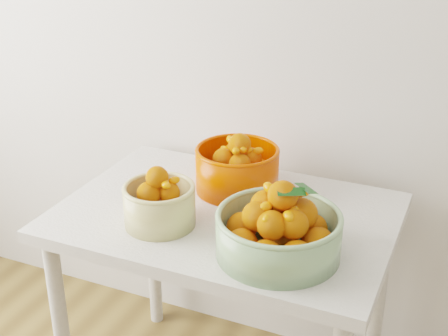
{
  "coord_description": "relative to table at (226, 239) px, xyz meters",
  "views": [
    {
      "loc": [
        0.44,
        0.08,
        1.65
      ],
      "look_at": [
        -0.21,
        1.55,
        0.92
      ],
      "focal_mm": 50.0,
      "sensor_mm": 36.0,
      "label": 1
    }
  ],
  "objects": [
    {
      "name": "table",
      "position": [
        0.0,
        0.0,
        0.0
      ],
      "size": [
        1.0,
        0.7,
        0.75
      ],
      "color": "silver",
      "rests_on": "ground"
    },
    {
      "name": "bowl_cream",
      "position": [
        -0.15,
        -0.15,
        0.16
      ],
      "size": [
        0.22,
        0.22,
        0.18
      ],
      "rotation": [
        0.0,
        0.0,
        0.07
      ],
      "color": "#CEBF7D",
      "rests_on": "table"
    },
    {
      "name": "bowl_green",
      "position": [
        0.22,
        -0.16,
        0.17
      ],
      "size": [
        0.34,
        0.34,
        0.21
      ],
      "rotation": [
        0.0,
        0.0,
        -0.01
      ],
      "color": "#8AB07D",
      "rests_on": "table"
    },
    {
      "name": "bowl_orange",
      "position": [
        -0.03,
        0.15,
        0.17
      ],
      "size": [
        0.36,
        0.36,
        0.19
      ],
      "rotation": [
        0.0,
        0.0,
        0.43
      ],
      "color": "#EB3600",
      "rests_on": "table"
    }
  ]
}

